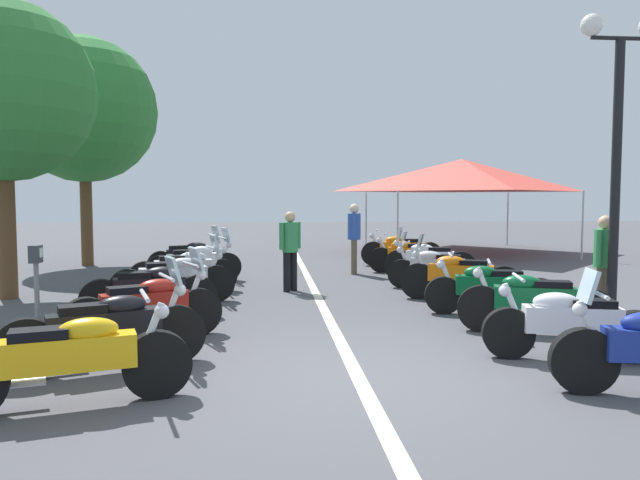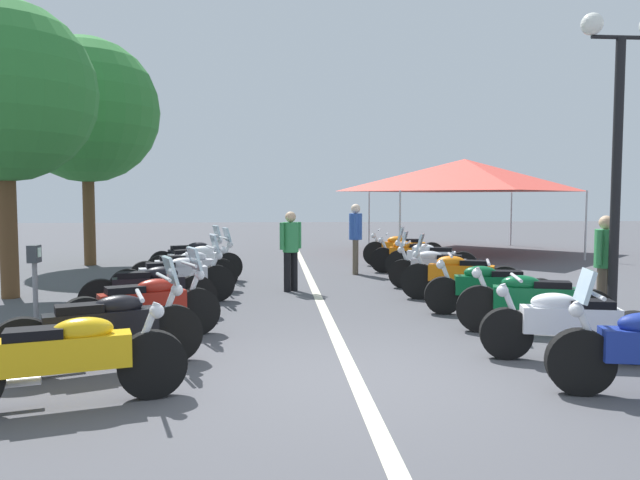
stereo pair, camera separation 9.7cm
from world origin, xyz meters
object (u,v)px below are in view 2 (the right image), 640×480
(motorcycle_left_row_4, at_px, (175,278))
(motorcycle_right_row_8, at_px, (403,249))
(motorcycle_right_row_2, at_px, (533,301))
(motorcycle_left_row_7, at_px, (192,256))
(bystander_2, at_px, (605,259))
(roadside_tree_0, at_px, (3,92))
(parking_meter, at_px, (35,276))
(motorcycle_right_row_5, at_px, (437,267))
(motorcycle_left_row_2, at_px, (145,305))
(bystander_1, at_px, (291,245))
(motorcycle_left_row_6, at_px, (196,262))
(motorcycle_right_row_6, at_px, (430,259))
(roadside_tree_1, at_px, (86,111))
(motorcycle_left_row_1, at_px, (105,328))
(motorcycle_right_row_7, at_px, (410,255))
(street_lamp_twin_globe, at_px, (619,112))
(motorcycle_left_row_3, at_px, (150,290))
(motorcycle_right_row_1, at_px, (568,323))
(bystander_0, at_px, (356,233))
(motorcycle_left_row_0, at_px, (65,358))
(motorcycle_left_row_5, at_px, (185,270))
(motorcycle_right_row_3, at_px, (490,288))
(motorcycle_right_row_4, at_px, (459,275))
(event_tent, at_px, (464,175))

(motorcycle_left_row_4, xyz_separation_m, motorcycle_right_row_8, (5.47, -5.27, -0.01))
(motorcycle_right_row_2, bearing_deg, motorcycle_left_row_7, -32.58)
(bystander_2, relative_size, roadside_tree_0, 0.29)
(parking_meter, bearing_deg, motorcycle_right_row_5, 33.33)
(motorcycle_left_row_2, bearing_deg, bystander_1, 37.88)
(motorcycle_left_row_2, relative_size, motorcycle_left_row_7, 1.04)
(motorcycle_left_row_6, distance_m, motorcycle_right_row_6, 5.26)
(parking_meter, bearing_deg, bystander_1, 51.32)
(motorcycle_right_row_2, relative_size, bystander_2, 1.27)
(roadside_tree_1, bearing_deg, motorcycle_left_row_1, -162.67)
(motorcycle_left_row_6, relative_size, motorcycle_right_row_8, 0.95)
(motorcycle_right_row_7, bearing_deg, street_lamp_twin_globe, 120.05)
(motorcycle_left_row_3, height_order, motorcycle_right_row_1, motorcycle_left_row_3)
(parking_meter, bearing_deg, motorcycle_right_row_1, -11.01)
(parking_meter, height_order, bystander_0, bystander_0)
(motorcycle_right_row_6, height_order, bystander_2, bystander_2)
(motorcycle_left_row_7, bearing_deg, motorcycle_right_row_2, -74.57)
(motorcycle_right_row_7, xyz_separation_m, parking_meter, (-6.90, 6.38, 0.44))
(motorcycle_left_row_0, distance_m, motorcycle_right_row_2, 5.95)
(motorcycle_left_row_1, xyz_separation_m, street_lamp_twin_globe, (2.00, -6.93, 2.68))
(motorcycle_left_row_4, bearing_deg, motorcycle_left_row_5, 72.29)
(motorcycle_left_row_1, xyz_separation_m, parking_meter, (1.15, 1.16, 0.42))
(motorcycle_right_row_3, xyz_separation_m, roadside_tree_0, (2.33, 8.40, 3.38))
(motorcycle_left_row_6, xyz_separation_m, motorcycle_right_row_4, (-2.77, -5.07, 0.01))
(motorcycle_right_row_4, distance_m, parking_meter, 6.99)
(street_lamp_twin_globe, bearing_deg, bystander_1, 54.53)
(motorcycle_left_row_5, bearing_deg, motorcycle_right_row_2, -50.75)
(motorcycle_left_row_7, relative_size, event_tent, 0.30)
(motorcycle_left_row_3, distance_m, motorcycle_right_row_5, 5.87)
(motorcycle_right_row_8, bearing_deg, bystander_2, 115.95)
(motorcycle_left_row_3, bearing_deg, bystander_1, 35.46)
(bystander_1, bearing_deg, street_lamp_twin_globe, 17.48)
(motorcycle_left_row_0, height_order, motorcycle_left_row_6, motorcycle_left_row_6)
(motorcycle_left_row_1, xyz_separation_m, event_tent, (13.50, -8.35, 2.17))
(motorcycle_left_row_7, relative_size, bystander_2, 1.17)
(street_lamp_twin_globe, bearing_deg, motorcycle_left_row_7, 49.50)
(motorcycle_right_row_4, height_order, roadside_tree_0, roadside_tree_0)
(motorcycle_right_row_3, xyz_separation_m, event_tent, (10.82, -3.06, 2.20))
(motorcycle_left_row_0, xyz_separation_m, motorcycle_right_row_6, (7.92, -5.42, 0.02))
(motorcycle_left_row_6, height_order, motorcycle_left_row_7, motorcycle_left_row_6)
(motorcycle_right_row_1, height_order, motorcycle_right_row_3, motorcycle_right_row_3)
(motorcycle_right_row_6, xyz_separation_m, street_lamp_twin_globe, (-4.76, -1.54, 2.67))
(motorcycle_right_row_2, distance_m, motorcycle_right_row_7, 6.74)
(motorcycle_left_row_5, xyz_separation_m, motorcycle_right_row_2, (-4.03, -5.29, -0.00))
(event_tent, bearing_deg, motorcycle_left_row_6, 129.28)
(motorcycle_left_row_5, distance_m, motorcycle_right_row_6, 5.49)
(motorcycle_left_row_1, height_order, bystander_2, bystander_2)
(bystander_0, bearing_deg, motorcycle_left_row_1, 70.70)
(motorcycle_right_row_3, height_order, bystander_2, bystander_2)
(motorcycle_left_row_3, distance_m, motorcycle_right_row_2, 5.62)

